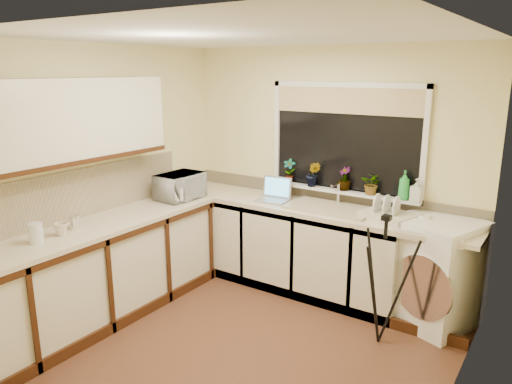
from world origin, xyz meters
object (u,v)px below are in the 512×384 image
object	(u,v)px
steel_jar	(74,222)
soap_bottle_clear	(417,190)
laptop	(275,194)
cup_back	(425,220)
plant_c	(344,179)
cup_left	(61,229)
tripod	(382,281)
plant_d	(372,184)
microwave	(180,186)
glass_jug	(36,233)
washing_machine	(433,271)
kettle	(175,194)
soap_bottle_green	(404,185)
plant_a	(289,171)
plant_b	(313,174)
dish_rack	(388,216)

from	to	relation	value
steel_jar	soap_bottle_clear	world-z (taller)	soap_bottle_clear
laptop	cup_back	size ratio (longest dim) A/B	3.06
plant_c	soap_bottle_clear	bearing A→B (deg)	-2.27
plant_c	cup_left	xyz separation A→B (m)	(-1.53, -2.14, -0.21)
steel_jar	laptop	bearing A→B (deg)	62.14
tripod	plant_d	xyz separation A→B (m)	(-0.41, 0.76, 0.60)
microwave	soap_bottle_clear	xyz separation A→B (m)	(2.23, 0.71, 0.12)
glass_jug	microwave	size ratio (longest dim) A/B	0.33
washing_machine	soap_bottle_clear	size ratio (longest dim) A/B	4.49
washing_machine	kettle	xyz separation A→B (m)	(-2.41, -0.71, 0.52)
plant_d	soap_bottle_clear	world-z (taller)	plant_d
laptop	steel_jar	distance (m)	1.97
plant_c	soap_bottle_clear	size ratio (longest dim) A/B	1.10
plant_d	cup_back	distance (m)	0.62
kettle	soap_bottle_green	bearing A→B (deg)	22.96
laptop	plant_c	xyz separation A→B (m)	(0.67, 0.23, 0.20)
steel_jar	cup_back	size ratio (longest dim) A/B	1.04
washing_machine	plant_a	bearing A→B (deg)	-166.86
glass_jug	plant_b	bearing A→B (deg)	62.44
soap_bottle_green	cup_left	world-z (taller)	soap_bottle_green
washing_machine	tripod	xyz separation A→B (m)	(-0.26, -0.60, 0.08)
steel_jar	cup_left	size ratio (longest dim) A/B	1.02
cup_back	cup_left	xyz separation A→B (m)	(-2.39, -1.94, 0.01)
dish_rack	plant_d	distance (m)	0.40
plant_a	soap_bottle_green	bearing A→B (deg)	-0.97
soap_bottle_clear	tripod	bearing A→B (deg)	-90.92
tripod	plant_d	bearing A→B (deg)	97.46
steel_jar	soap_bottle_green	bearing A→B (deg)	41.70
kettle	soap_bottle_clear	size ratio (longest dim) A/B	0.91
washing_machine	cup_back	world-z (taller)	cup_back
glass_jug	cup_left	world-z (taller)	glass_jug
plant_a	cup_left	distance (m)	2.33
tripod	soap_bottle_green	size ratio (longest dim) A/B	4.07
laptop	dish_rack	world-z (taller)	laptop
glass_jug	microwave	world-z (taller)	microwave
soap_bottle_green	cup_back	bearing A→B (deg)	-34.61
washing_machine	plant_c	xyz separation A→B (m)	(-0.96, 0.18, 0.69)
plant_a	microwave	bearing A→B (deg)	-140.44
steel_jar	plant_b	xyz separation A→B (m)	(1.26, 1.94, 0.22)
plant_d	plant_b	bearing A→B (deg)	-178.71
soap_bottle_clear	laptop	bearing A→B (deg)	-171.57
kettle	cup_left	xyz separation A→B (m)	(-0.09, -1.25, -0.04)
glass_jug	plant_c	world-z (taller)	plant_c
cup_back	kettle	bearing A→B (deg)	-163.22
washing_machine	cup_back	size ratio (longest dim) A/B	8.67
tripod	soap_bottle_green	distance (m)	0.99
glass_jug	plant_d	bearing A→B (deg)	51.88
laptop	dish_rack	size ratio (longest dim) A/B	0.76
cup_back	cup_left	bearing A→B (deg)	-140.85
steel_jar	tripod	bearing A→B (deg)	27.43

